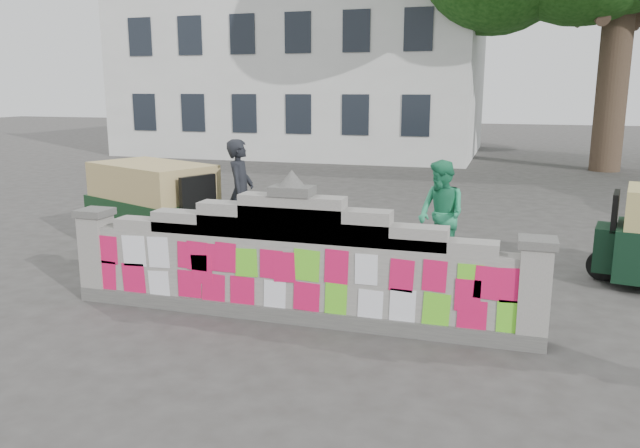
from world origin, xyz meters
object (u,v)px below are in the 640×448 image
object	(u,v)px
pedestrian	(441,215)
rickshaw_left	(156,206)
cyclist_bike	(242,227)
cyclist_rider	(241,206)

from	to	relation	value
pedestrian	rickshaw_left	distance (m)	5.27
cyclist_bike	rickshaw_left	xyz separation A→B (m)	(-1.74, 0.00, 0.30)
cyclist_bike	pedestrian	bearing A→B (deg)	-92.51
cyclist_bike	rickshaw_left	distance (m)	1.77
rickshaw_left	pedestrian	bearing A→B (deg)	27.62
cyclist_rider	cyclist_bike	bearing A→B (deg)	-0.00
cyclist_bike	rickshaw_left	bearing A→B (deg)	80.56
pedestrian	rickshaw_left	world-z (taller)	pedestrian
pedestrian	rickshaw_left	bearing A→B (deg)	-128.91
cyclist_bike	rickshaw_left	size ratio (longest dim) A/B	0.70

